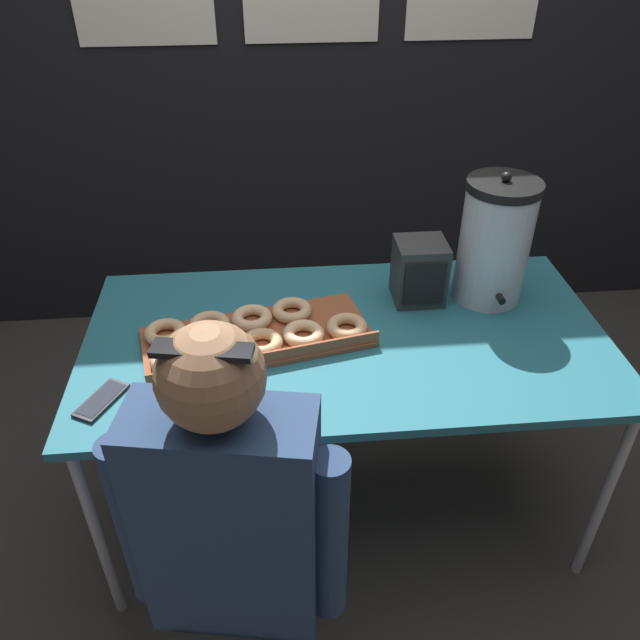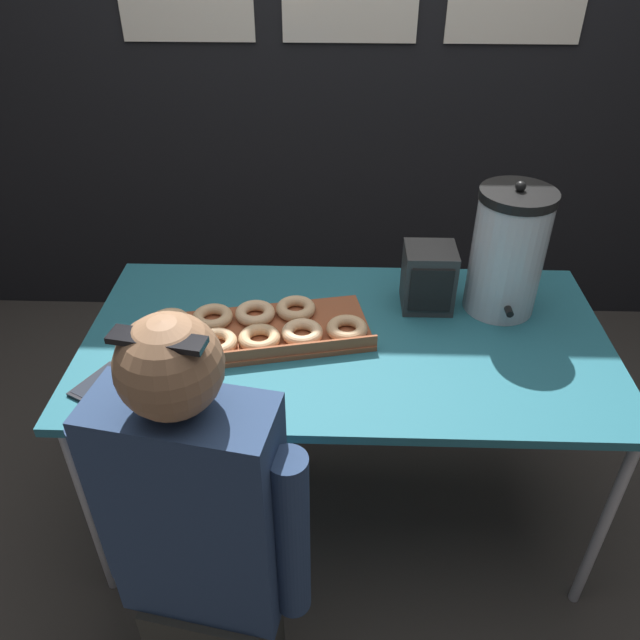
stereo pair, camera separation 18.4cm
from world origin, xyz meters
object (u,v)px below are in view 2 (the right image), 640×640
Objects in this scene: coffee_urn at (508,252)px; person_seated at (202,548)px; cell_phone at (98,382)px; space_heater at (428,278)px; donut_box at (252,330)px.

person_seated reaches higher than coffee_urn.
cell_phone is 1.03m from space_heater.
space_heater is 1.04m from person_seated.
space_heater is 0.16× the size of person_seated.
coffee_urn is (0.77, 0.19, 0.18)m from donut_box.
space_heater is at bearing 7.07° from donut_box.
person_seated is (-0.05, -0.64, -0.17)m from donut_box.
cell_phone is at bearing -38.94° from person_seated.
coffee_urn reaches higher than donut_box.
cell_phone is at bearing -160.46° from coffee_urn.
person_seated is (0.35, -0.41, -0.15)m from cell_phone.
cell_phone is at bearing -162.00° from donut_box.
person_seated reaches higher than donut_box.
coffee_urn is 0.25m from space_heater.
donut_box is 1.67× the size of coffee_urn.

